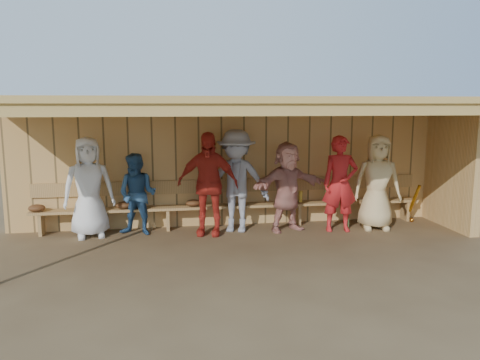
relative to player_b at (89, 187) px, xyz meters
name	(u,v)px	position (x,y,z in m)	size (l,w,h in m)	color
ground	(243,242)	(2.68, -0.81, -0.91)	(90.00, 90.00, 0.00)	brown
player_b	(89,187)	(0.00, 0.00, 0.00)	(0.89, 0.58, 1.83)	white
player_c	(137,194)	(0.85, 0.00, -0.16)	(0.73, 0.57, 1.51)	#2D547E
player_d	(208,184)	(2.13, -0.19, 0.04)	(1.11, 0.46, 1.90)	red
player_e	(236,181)	(2.68, -0.05, 0.05)	(1.25, 0.72, 1.93)	gray
player_f	(287,187)	(3.64, -0.16, -0.06)	(1.58, 0.50, 1.70)	tan
player_g	(340,184)	(4.61, -0.34, 0.00)	(0.66, 0.43, 1.82)	red
player_h	(377,182)	(5.37, -0.31, 0.00)	(0.89, 0.58, 1.82)	#DDBB7C
dugout_structure	(258,142)	(3.07, -0.12, 0.78)	(8.80, 3.20, 2.50)	tan
bench	(234,200)	(2.68, 0.31, -0.38)	(7.60, 0.34, 0.93)	tan
dugout_equipment	(173,205)	(1.50, 0.18, -0.42)	(7.52, 0.62, 0.80)	orange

